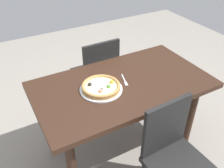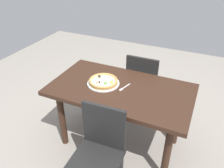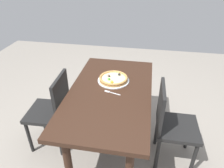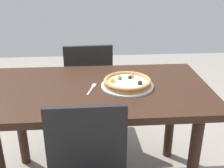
% 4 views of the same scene
% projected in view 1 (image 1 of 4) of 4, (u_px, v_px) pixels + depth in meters
% --- Properties ---
extents(ground_plane, '(6.00, 6.00, 0.00)m').
position_uv_depth(ground_plane, '(121.00, 146.00, 2.39)').
color(ground_plane, gray).
extents(dining_table, '(1.41, 0.79, 0.75)m').
position_uv_depth(dining_table, '(122.00, 93.00, 2.02)').
color(dining_table, '#331E14').
rests_on(dining_table, ground).
extents(chair_near, '(0.40, 0.40, 0.88)m').
position_uv_depth(chair_near, '(97.00, 73.00, 2.57)').
color(chair_near, black).
rests_on(chair_near, ground).
extents(chair_far, '(0.42, 0.42, 0.88)m').
position_uv_depth(chair_far, '(174.00, 156.00, 1.70)').
color(chair_far, black).
rests_on(chair_far, ground).
extents(plate, '(0.33, 0.33, 0.01)m').
position_uv_depth(plate, '(101.00, 89.00, 1.88)').
color(plate, silver).
rests_on(plate, dining_table).
extents(pizza, '(0.30, 0.30, 0.05)m').
position_uv_depth(pizza, '(101.00, 86.00, 1.87)').
color(pizza, '#B78447').
rests_on(pizza, plate).
extents(fork, '(0.06, 0.16, 0.00)m').
position_uv_depth(fork, '(125.00, 81.00, 1.98)').
color(fork, silver).
rests_on(fork, dining_table).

